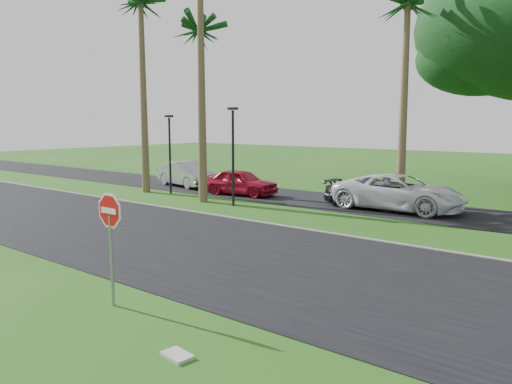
{
  "coord_description": "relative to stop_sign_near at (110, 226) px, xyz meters",
  "views": [
    {
      "loc": [
        9.39,
        -9.25,
        3.96
      ],
      "look_at": [
        -0.14,
        2.82,
        1.8
      ],
      "focal_mm": 35.0,
      "sensor_mm": 36.0,
      "label": 1
    }
  ],
  "objects": [
    {
      "name": "ground",
      "position": [
        -0.5,
        3.0,
        -1.77
      ],
      "size": [
        120.0,
        120.0,
        0.0
      ],
      "primitive_type": "plane",
      "color": "#234A12",
      "rests_on": "ground"
    },
    {
      "name": "road",
      "position": [
        -0.5,
        5.0,
        -1.76
      ],
      "size": [
        120.0,
        8.0,
        0.02
      ],
      "primitive_type": "cube",
      "color": "black",
      "rests_on": "ground"
    },
    {
      "name": "parking_strip",
      "position": [
        -0.5,
        15.5,
        -1.76
      ],
      "size": [
        120.0,
        5.0,
        0.02
      ],
      "primitive_type": "cube",
      "color": "black",
      "rests_on": "ground"
    },
    {
      "name": "curb",
      "position": [
        -0.5,
        9.05,
        -1.74
      ],
      "size": [
        120.0,
        0.12,
        0.06
      ],
      "primitive_type": "cube",
      "color": "gray",
      "rests_on": "ground"
    },
    {
      "name": "stop_sign_near",
      "position": [
        0.0,
        0.0,
        0.0
      ],
      "size": [
        1.05,
        0.07,
        2.62
      ],
      "color": "gray",
      "rests_on": "ground"
    },
    {
      "name": "palm_left_far",
      "position": [
        -13.5,
        12.0,
        8.36
      ],
      "size": [
        5.0,
        5.0,
        11.5
      ],
      "color": "brown",
      "rests_on": "ground"
    },
    {
      "name": "palm_left_mid",
      "position": [
        -11.0,
        14.0,
        6.9
      ],
      "size": [
        5.0,
        5.0,
        10.0
      ],
      "color": "brown",
      "rests_on": "ground"
    },
    {
      "name": "palm_center",
      "position": [
        -0.5,
        17.0,
        7.39
      ],
      "size": [
        5.0,
        5.0,
        10.5
      ],
      "color": "brown",
      "rests_on": "ground"
    },
    {
      "name": "streetlight_left",
      "position": [
        -12.0,
        12.5,
        0.72
      ],
      "size": [
        0.45,
        0.25,
        4.34
      ],
      "color": "black",
      "rests_on": "ground"
    },
    {
      "name": "streetlight_right",
      "position": [
        -6.5,
        11.5,
        0.88
      ],
      "size": [
        0.45,
        0.25,
        4.64
      ],
      "color": "black",
      "rests_on": "ground"
    },
    {
      "name": "car_silver",
      "position": [
        -13.47,
        15.11,
        -1.02
      ],
      "size": [
        4.81,
        2.48,
        1.51
      ],
      "primitive_type": "imported",
      "rotation": [
        0.0,
        0.0,
        1.37
      ],
      "color": "#9DA0A4",
      "rests_on": "ground"
    },
    {
      "name": "car_red",
      "position": [
        -8.45,
        14.4,
        -1.07
      ],
      "size": [
        4.29,
        2.08,
        1.41
      ],
      "primitive_type": "imported",
      "rotation": [
        0.0,
        0.0,
        1.67
      ],
      "color": "maroon",
      "rests_on": "ground"
    },
    {
      "name": "car_dark",
      "position": [
        -1.17,
        14.88,
        -1.16
      ],
      "size": [
        4.24,
        1.8,
        1.22
      ],
      "primitive_type": "imported",
      "rotation": [
        0.0,
        0.0,
        1.55
      ],
      "color": "black",
      "rests_on": "ground"
    },
    {
      "name": "car_minivan",
      "position": [
        0.18,
        15.18,
        -0.96
      ],
      "size": [
        5.87,
        2.76,
        1.62
      ],
      "primitive_type": "imported",
      "rotation": [
        0.0,
        0.0,
        1.58
      ],
      "color": "silver",
      "rests_on": "ground"
    },
    {
      "name": "utility_slab",
      "position": [
        2.88,
        -0.8,
        -1.74
      ],
      "size": [
        0.59,
        0.42,
        0.06
      ],
      "primitive_type": "cube",
      "rotation": [
        0.0,
        0.0,
        -0.13
      ],
      "color": "#9E9D96",
      "rests_on": "ground"
    }
  ]
}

